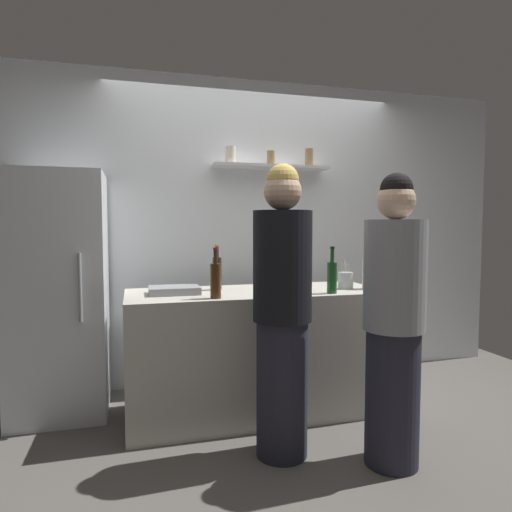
# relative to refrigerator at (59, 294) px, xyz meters

# --- Properties ---
(ground_plane) EXTENTS (5.28, 5.28, 0.00)m
(ground_plane) POSITION_rel_refrigerator_xyz_m (1.54, -0.85, -0.86)
(ground_plane) COLOR #59544F
(back_wall_assembly) EXTENTS (4.80, 0.32, 2.60)m
(back_wall_assembly) POSITION_rel_refrigerator_xyz_m (1.54, 0.40, 0.44)
(back_wall_assembly) COLOR white
(back_wall_assembly) RESTS_ON ground
(refrigerator) EXTENTS (0.64, 0.67, 1.73)m
(refrigerator) POSITION_rel_refrigerator_xyz_m (0.00, 0.00, 0.00)
(refrigerator) COLOR silver
(refrigerator) RESTS_ON ground
(counter) EXTENTS (1.82, 0.71, 0.89)m
(counter) POSITION_rel_refrigerator_xyz_m (1.36, -0.35, -0.42)
(counter) COLOR #B7B2A8
(counter) RESTS_ON ground
(baking_pan) EXTENTS (0.34, 0.24, 0.05)m
(baking_pan) POSITION_rel_refrigerator_xyz_m (0.78, -0.35, 0.05)
(baking_pan) COLOR gray
(baking_pan) RESTS_ON counter
(utensil_holder) EXTENTS (0.11, 0.11, 0.22)m
(utensil_holder) POSITION_rel_refrigerator_xyz_m (2.03, -0.43, 0.08)
(utensil_holder) COLOR #B2B2B7
(utensil_holder) RESTS_ON counter
(wine_bottle_amber_glass) EXTENTS (0.07, 0.07, 0.33)m
(wine_bottle_amber_glass) POSITION_rel_refrigerator_xyz_m (1.02, -0.61, 0.15)
(wine_bottle_amber_glass) COLOR #472814
(wine_bottle_amber_glass) RESTS_ON counter
(wine_bottle_dark_glass) EXTENTS (0.06, 0.06, 0.33)m
(wine_bottle_dark_glass) POSITION_rel_refrigerator_xyz_m (1.10, -0.23, 0.15)
(wine_bottle_dark_glass) COLOR black
(wine_bottle_dark_glass) RESTS_ON counter
(wine_bottle_green_glass) EXTENTS (0.07, 0.07, 0.32)m
(wine_bottle_green_glass) POSITION_rel_refrigerator_xyz_m (1.83, -0.61, 0.14)
(wine_bottle_green_glass) COLOR #19471E
(wine_bottle_green_glass) RESTS_ON counter
(wine_bottle_pale_glass) EXTENTS (0.07, 0.07, 0.29)m
(wine_bottle_pale_glass) POSITION_rel_refrigerator_xyz_m (1.62, -0.16, 0.13)
(wine_bottle_pale_glass) COLOR #B2BFB2
(wine_bottle_pale_glass) RESTS_ON counter
(water_bottle_plastic) EXTENTS (0.09, 0.09, 0.25)m
(water_bottle_plastic) POSITION_rel_refrigerator_xyz_m (2.19, -0.48, 0.14)
(water_bottle_plastic) COLOR silver
(water_bottle_plastic) RESTS_ON counter
(person_grey_hoodie) EXTENTS (0.34, 0.34, 1.64)m
(person_grey_hoodie) POSITION_rel_refrigerator_xyz_m (1.91, -1.26, -0.05)
(person_grey_hoodie) COLOR #262633
(person_grey_hoodie) RESTS_ON ground
(person_blonde) EXTENTS (0.34, 0.34, 1.70)m
(person_blonde) POSITION_rel_refrigerator_xyz_m (1.34, -0.99, -0.02)
(person_blonde) COLOR #262633
(person_blonde) RESTS_ON ground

